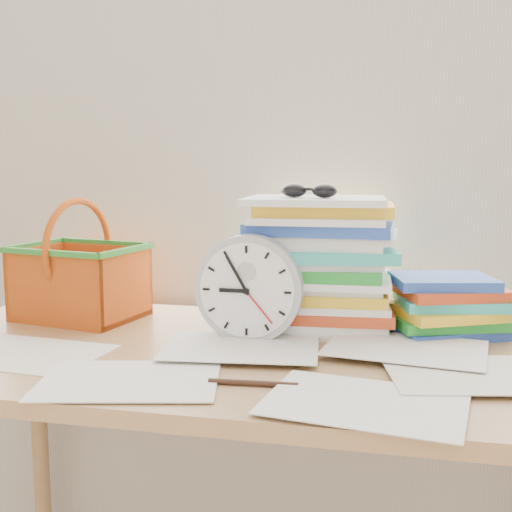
% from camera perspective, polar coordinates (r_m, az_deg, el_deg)
% --- Properties ---
extents(curtain, '(2.40, 0.01, 2.50)m').
position_cam_1_polar(curtain, '(1.61, 2.33, 14.90)').
color(curtain, beige).
rests_on(curtain, room_shell).
extents(desk, '(1.40, 0.70, 0.75)m').
position_cam_1_polar(desk, '(1.30, -0.85, -11.44)').
color(desk, '#A57B4D').
rests_on(desk, ground).
extents(paper_stack, '(0.35, 0.29, 0.29)m').
position_cam_1_polar(paper_stack, '(1.41, 5.61, -0.66)').
color(paper_stack, white).
rests_on(paper_stack, desk).
extents(clock, '(0.22, 0.04, 0.22)m').
position_cam_1_polar(clock, '(1.31, -0.60, -2.91)').
color(clock, '#ABADB0').
rests_on(clock, desk).
extents(sunglasses, '(0.15, 0.13, 0.03)m').
position_cam_1_polar(sunglasses, '(1.35, 4.77, 5.81)').
color(sunglasses, black).
rests_on(sunglasses, paper_stack).
extents(book_stack, '(0.30, 0.27, 0.13)m').
position_cam_1_polar(book_stack, '(1.42, 16.67, -4.26)').
color(book_stack, white).
rests_on(book_stack, desk).
extents(basket, '(0.31, 0.26, 0.28)m').
position_cam_1_polar(basket, '(1.56, -15.44, -0.34)').
color(basket, '#DB5B15').
rests_on(basket, desk).
extents(pen, '(0.15, 0.02, 0.01)m').
position_cam_1_polar(pen, '(1.07, -0.27, -11.25)').
color(pen, black).
rests_on(pen, desk).
extents(scattered_papers, '(1.26, 0.42, 0.02)m').
position_cam_1_polar(scattered_papers, '(1.27, -0.86, -8.01)').
color(scattered_papers, white).
rests_on(scattered_papers, desk).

